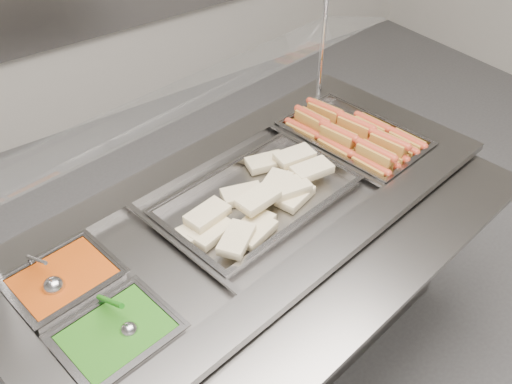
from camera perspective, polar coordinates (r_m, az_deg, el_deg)
steam_counter at (r=2.22m, az=-0.88°, el=-9.49°), size 1.87×1.04×0.85m
tray_rail at (r=1.73m, az=10.34°, el=-9.70°), size 1.72×0.59×0.05m
sneeze_guard at (r=1.85m, az=-5.65°, el=10.03°), size 1.58×0.50×0.42m
pan_hotdogs at (r=2.30m, az=9.70°, el=4.92°), size 0.39×0.56×0.09m
pan_wraps at (r=1.96m, az=0.20°, el=-0.92°), size 0.69×0.47×0.07m
pan_beans at (r=1.80m, az=-18.51°, el=-8.90°), size 0.31×0.27×0.09m
pan_peas at (r=1.63m, az=-13.59°, el=-14.31°), size 0.31×0.27×0.09m
hotdogs_in_buns at (r=2.26m, az=9.69°, el=5.55°), size 0.35×0.51×0.11m
tortilla_wraps at (r=1.92m, az=0.52°, el=-0.65°), size 0.62×0.42×0.09m
ladle at (r=1.75m, az=-19.65°, el=-8.77°), size 0.07×0.18×0.14m
serving_spoon at (r=1.60m, az=-12.90°, el=-12.88°), size 0.06×0.17×0.13m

